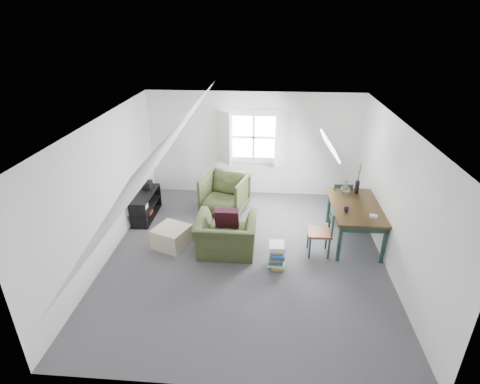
# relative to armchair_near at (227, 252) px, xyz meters

# --- Properties ---
(floor) EXTENTS (5.50, 5.50, 0.00)m
(floor) POSITION_rel_armchair_near_xyz_m (0.37, -0.09, 0.00)
(floor) COLOR #4A4A4F
(floor) RESTS_ON ground
(ceiling) EXTENTS (5.50, 5.50, 0.00)m
(ceiling) POSITION_rel_armchair_near_xyz_m (0.37, -0.09, 2.50)
(ceiling) COLOR white
(ceiling) RESTS_ON wall_back
(wall_back) EXTENTS (5.00, 0.00, 5.00)m
(wall_back) POSITION_rel_armchair_near_xyz_m (0.37, 2.66, 1.25)
(wall_back) COLOR white
(wall_back) RESTS_ON ground
(wall_front) EXTENTS (5.00, 0.00, 5.00)m
(wall_front) POSITION_rel_armchair_near_xyz_m (0.37, -2.84, 1.25)
(wall_front) COLOR white
(wall_front) RESTS_ON ground
(wall_left) EXTENTS (0.00, 5.50, 5.50)m
(wall_left) POSITION_rel_armchair_near_xyz_m (-2.13, -0.09, 1.25)
(wall_left) COLOR white
(wall_left) RESTS_ON ground
(wall_right) EXTENTS (0.00, 5.50, 5.50)m
(wall_right) POSITION_rel_armchair_near_xyz_m (2.87, -0.09, 1.25)
(wall_right) COLOR white
(wall_right) RESTS_ON ground
(slope_left) EXTENTS (3.19, 5.50, 4.48)m
(slope_left) POSITION_rel_armchair_near_xyz_m (-1.18, -0.09, 1.78)
(slope_left) COLOR white
(slope_left) RESTS_ON wall_left
(slope_right) EXTENTS (3.19, 5.50, 4.48)m
(slope_right) POSITION_rel_armchair_near_xyz_m (1.92, -0.09, 1.78)
(slope_right) COLOR white
(slope_right) RESTS_ON wall_right
(dormer_window) EXTENTS (1.71, 0.35, 1.30)m
(dormer_window) POSITION_rel_armchair_near_xyz_m (0.37, 2.59, 1.45)
(dormer_window) COLOR white
(dormer_window) RESTS_ON wall_back
(skylight) EXTENTS (0.35, 0.75, 0.47)m
(skylight) POSITION_rel_armchair_near_xyz_m (1.92, 1.21, 1.75)
(skylight) COLOR white
(skylight) RESTS_ON slope_right
(armchair_near) EXTENTS (1.11, 0.97, 0.71)m
(armchair_near) POSITION_rel_armchair_near_xyz_m (0.00, 0.00, 0.00)
(armchair_near) COLOR #374020
(armchair_near) RESTS_ON floor
(armchair_far) EXTENTS (1.14, 1.16, 0.86)m
(armchair_far) POSITION_rel_armchair_near_xyz_m (-0.22, 1.63, 0.00)
(armchair_far) COLOR #374020
(armchair_far) RESTS_ON floor
(throw_pillow) EXTENTS (0.44, 0.26, 0.46)m
(throw_pillow) POSITION_rel_armchair_near_xyz_m (0.00, 0.15, 0.63)
(throw_pillow) COLOR #370F1A
(throw_pillow) RESTS_ON armchair_near
(ottoman) EXTENTS (0.76, 0.76, 0.39)m
(ottoman) POSITION_rel_armchair_near_xyz_m (-1.07, 0.13, 0.20)
(ottoman) COLOR #BEA98D
(ottoman) RESTS_ON floor
(dining_table) EXTENTS (0.94, 1.57, 0.78)m
(dining_table) POSITION_rel_armchair_near_xyz_m (2.43, 0.59, 0.68)
(dining_table) COLOR #352410
(dining_table) RESTS_ON floor
(demijohn) EXTENTS (0.20, 0.20, 0.28)m
(demijohn) POSITION_rel_armchair_near_xyz_m (2.28, 1.04, 0.90)
(demijohn) COLOR silver
(demijohn) RESTS_ON dining_table
(vase_twigs) EXTENTS (0.08, 0.09, 0.66)m
(vase_twigs) POSITION_rel_armchair_near_xyz_m (2.53, 1.14, 0.93)
(vase_twigs) COLOR black
(vase_twigs) RESTS_ON dining_table
(cup) EXTENTS (0.11, 0.11, 0.10)m
(cup) POSITION_rel_armchair_near_xyz_m (2.18, 0.29, 0.78)
(cup) COLOR black
(cup) RESTS_ON dining_table
(paper_box) EXTENTS (0.15, 0.12, 0.04)m
(paper_box) POSITION_rel_armchair_near_xyz_m (2.63, 0.14, 0.81)
(paper_box) COLOR white
(paper_box) RESTS_ON dining_table
(dining_chair_far) EXTENTS (0.43, 0.43, 0.92)m
(dining_chair_far) POSITION_rel_armchair_near_xyz_m (2.28, 1.40, 0.48)
(dining_chair_far) COLOR brown
(dining_chair_far) RESTS_ON floor
(dining_chair_near) EXTENTS (0.42, 0.42, 0.90)m
(dining_chair_near) POSITION_rel_armchair_near_xyz_m (1.74, 0.09, 0.47)
(dining_chair_near) COLOR brown
(dining_chair_near) RESTS_ON floor
(media_shelf) EXTENTS (0.37, 1.11, 0.57)m
(media_shelf) POSITION_rel_armchair_near_xyz_m (-1.91, 1.18, 0.26)
(media_shelf) COLOR black
(media_shelf) RESTS_ON floor
(electronics_box) EXTENTS (0.18, 0.24, 0.19)m
(electronics_box) POSITION_rel_armchair_near_xyz_m (-1.91, 1.47, 0.65)
(electronics_box) COLOR black
(electronics_box) RESTS_ON media_shelf
(magazine_stack) EXTENTS (0.33, 0.40, 0.44)m
(magazine_stack) POSITION_rel_armchair_near_xyz_m (0.94, -0.37, 0.22)
(magazine_stack) COLOR #B29933
(magazine_stack) RESTS_ON floor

